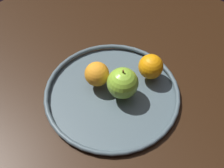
% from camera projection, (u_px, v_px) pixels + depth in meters
% --- Properties ---
extents(ground_plane, '(1.15, 1.15, 0.04)m').
position_uv_depth(ground_plane, '(112.00, 99.00, 0.79)').
color(ground_plane, black).
extents(fruit_bowl, '(0.36, 0.36, 0.02)m').
position_uv_depth(fruit_bowl, '(112.00, 93.00, 0.76)').
color(fruit_bowl, '#45565D').
rests_on(fruit_bowl, ground_plane).
extents(apple, '(0.08, 0.08, 0.09)m').
position_uv_depth(apple, '(123.00, 83.00, 0.72)').
color(apple, '#87BC32').
rests_on(apple, fruit_bowl).
extents(orange_center, '(0.07, 0.07, 0.07)m').
position_uv_depth(orange_center, '(151.00, 67.00, 0.76)').
color(orange_center, orange).
rests_on(orange_center, fruit_bowl).
extents(orange_front_left, '(0.07, 0.07, 0.07)m').
position_uv_depth(orange_front_left, '(97.00, 74.00, 0.75)').
color(orange_front_left, orange).
rests_on(orange_front_left, fruit_bowl).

